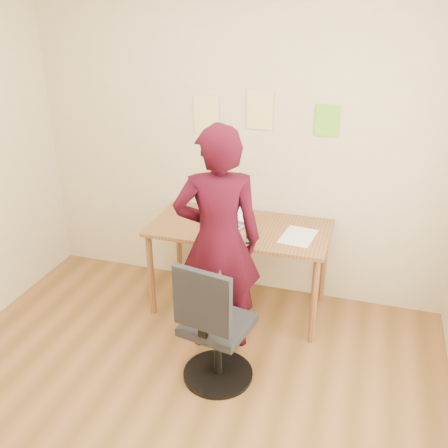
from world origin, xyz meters
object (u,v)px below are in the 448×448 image
(desk, at_px, (240,236))
(phone, at_px, (250,239))
(office_chair, at_px, (213,333))
(laptop, at_px, (226,218))
(person, at_px, (218,241))

(desk, height_order, phone, phone)
(phone, bearing_deg, office_chair, -107.34)
(desk, height_order, laptop, laptop)
(desk, relative_size, laptop, 3.69)
(laptop, distance_m, person, 0.51)
(office_chair, distance_m, person, 0.63)
(laptop, xyz_separation_m, phone, (0.25, -0.22, -0.04))
(phone, xyz_separation_m, person, (-0.16, -0.28, 0.09))
(phone, bearing_deg, desk, 111.03)
(desk, bearing_deg, laptop, 175.20)
(desk, distance_m, person, 0.52)
(person, bearing_deg, office_chair, 84.01)
(laptop, relative_size, person, 0.23)
(laptop, height_order, office_chair, laptop)
(laptop, distance_m, phone, 0.34)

